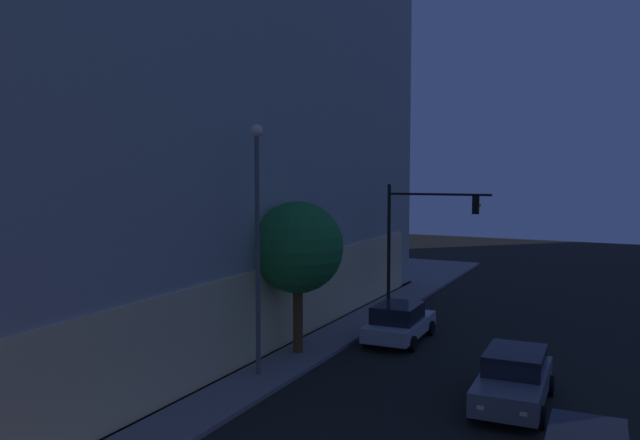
{
  "coord_description": "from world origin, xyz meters",
  "views": [
    {
      "loc": [
        -9.05,
        -4.69,
        7.29
      ],
      "look_at": [
        8.91,
        4.05,
        5.7
      ],
      "focal_mm": 35.99,
      "sensor_mm": 36.0,
      "label": 1
    }
  ],
  "objects_px": {
    "traffic_light_far_corner": "(420,225)",
    "street_lamp_sidewalk": "(257,221)",
    "car_grey": "(514,378)",
    "modern_building": "(43,89)",
    "car_silver": "(399,322)",
    "sidewalk_tree": "(298,248)"
  },
  "relations": [
    {
      "from": "street_lamp_sidewalk",
      "to": "car_grey",
      "type": "bearing_deg",
      "value": -81.35
    },
    {
      "from": "traffic_light_far_corner",
      "to": "car_silver",
      "type": "height_order",
      "value": "traffic_light_far_corner"
    },
    {
      "from": "street_lamp_sidewalk",
      "to": "car_silver",
      "type": "bearing_deg",
      "value": -22.55
    },
    {
      "from": "traffic_light_far_corner",
      "to": "street_lamp_sidewalk",
      "type": "xyz_separation_m",
      "value": [
        -12.82,
        1.86,
        1.09
      ]
    },
    {
      "from": "traffic_light_far_corner",
      "to": "street_lamp_sidewalk",
      "type": "relative_size",
      "value": 0.74
    },
    {
      "from": "sidewalk_tree",
      "to": "car_grey",
      "type": "height_order",
      "value": "sidewalk_tree"
    },
    {
      "from": "car_silver",
      "to": "modern_building",
      "type": "bearing_deg",
      "value": 104.72
    },
    {
      "from": "modern_building",
      "to": "traffic_light_far_corner",
      "type": "height_order",
      "value": "modern_building"
    },
    {
      "from": "modern_building",
      "to": "car_silver",
      "type": "distance_m",
      "value": 19.36
    },
    {
      "from": "street_lamp_sidewalk",
      "to": "car_silver",
      "type": "relative_size",
      "value": 1.9
    },
    {
      "from": "traffic_light_far_corner",
      "to": "street_lamp_sidewalk",
      "type": "distance_m",
      "value": 13.0
    },
    {
      "from": "traffic_light_far_corner",
      "to": "street_lamp_sidewalk",
      "type": "bearing_deg",
      "value": 171.76
    },
    {
      "from": "car_grey",
      "to": "car_silver",
      "type": "relative_size",
      "value": 1.05
    },
    {
      "from": "car_silver",
      "to": "car_grey",
      "type": "bearing_deg",
      "value": -134.5
    },
    {
      "from": "car_silver",
      "to": "traffic_light_far_corner",
      "type": "bearing_deg",
      "value": 9.08
    },
    {
      "from": "traffic_light_far_corner",
      "to": "sidewalk_tree",
      "type": "height_order",
      "value": "traffic_light_far_corner"
    },
    {
      "from": "street_lamp_sidewalk",
      "to": "car_silver",
      "type": "distance_m",
      "value": 8.73
    },
    {
      "from": "street_lamp_sidewalk",
      "to": "car_grey",
      "type": "distance_m",
      "value": 9.73
    },
    {
      "from": "street_lamp_sidewalk",
      "to": "modern_building",
      "type": "bearing_deg",
      "value": 78.76
    },
    {
      "from": "street_lamp_sidewalk",
      "to": "car_grey",
      "type": "height_order",
      "value": "street_lamp_sidewalk"
    },
    {
      "from": "modern_building",
      "to": "street_lamp_sidewalk",
      "type": "distance_m",
      "value": 14.45
    },
    {
      "from": "traffic_light_far_corner",
      "to": "sidewalk_tree",
      "type": "bearing_deg",
      "value": 169.02
    }
  ]
}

